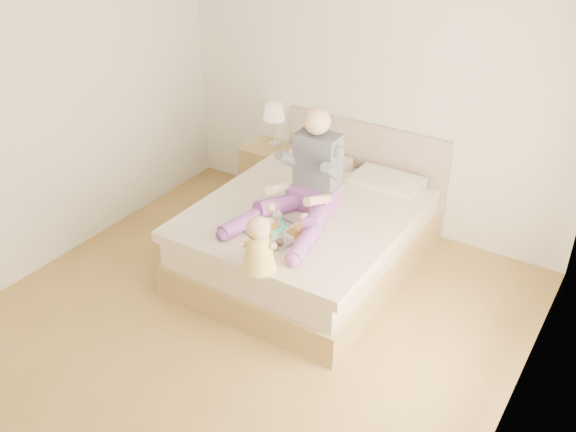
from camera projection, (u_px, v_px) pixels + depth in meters
The scene contains 7 objects.
room at pixel (245, 154), 4.27m from camera, with size 4.02×4.22×2.71m.
bed at pixel (313, 231), 5.69m from camera, with size 1.70×2.18×1.00m.
nightstand at pixel (269, 172), 6.74m from camera, with size 0.49×0.44×0.59m.
lamp at pixel (274, 114), 6.43m from camera, with size 0.22×0.22×0.46m.
adult at pixel (306, 185), 5.25m from camera, with size 0.77×1.08×0.91m.
tray at pixel (277, 229), 5.10m from camera, with size 0.53×0.46×0.13m.
baby at pixel (259, 247), 4.61m from camera, with size 0.32×0.39×0.43m.
Camera 1 is at (2.41, -3.12, 3.31)m, focal length 40.00 mm.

